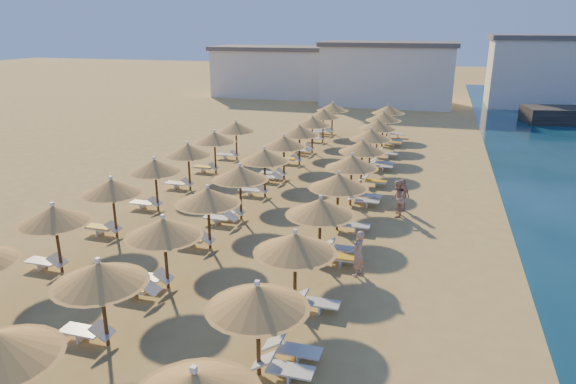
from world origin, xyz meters
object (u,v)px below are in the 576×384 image
(parasol_row_east, at_px, (346,172))
(parasol_row_west, at_px, (253,164))
(beachgoer_a, at_px, (358,253))
(beachgoer_c, at_px, (403,194))
(beachgoer_b, at_px, (397,199))

(parasol_row_east, relative_size, parasol_row_west, 1.00)
(parasol_row_east, xyz_separation_m, parasol_row_west, (-4.80, 0.00, 0.00))
(beachgoer_a, bearing_deg, beachgoer_c, -169.60)
(parasol_row_west, xyz_separation_m, beachgoer_b, (7.32, 0.77, -1.40))
(parasol_row_east, bearing_deg, beachgoer_c, 34.09)
(parasol_row_west, relative_size, beachgoer_b, 22.97)
(parasol_row_west, height_order, beachgoer_c, parasol_row_west)
(parasol_row_west, bearing_deg, parasol_row_east, 0.00)
(beachgoer_c, bearing_deg, beachgoer_a, -49.66)
(beachgoer_c, distance_m, beachgoer_a, 8.02)
(beachgoer_c, xyz_separation_m, beachgoer_a, (-1.04, -7.96, 0.07))
(beachgoer_a, bearing_deg, beachgoer_b, -169.31)
(parasol_row_east, relative_size, beachgoer_b, 22.97)
(beachgoer_a, bearing_deg, parasol_row_east, -147.11)
(parasol_row_east, bearing_deg, parasol_row_west, 180.00)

